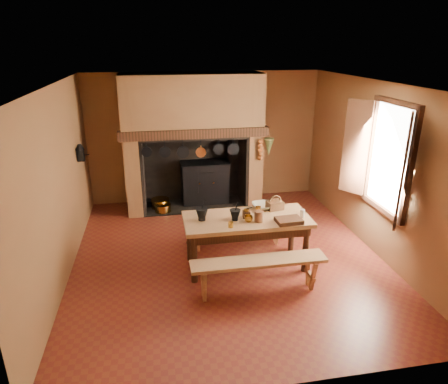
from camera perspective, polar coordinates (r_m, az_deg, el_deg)
name	(u,v)px	position (r m, az deg, el deg)	size (l,w,h in m)	color
floor	(227,256)	(6.78, 0.48, -9.14)	(5.50, 5.50, 0.00)	maroon
ceiling	(228,84)	(5.91, 0.56, 15.13)	(5.50, 5.50, 0.00)	silver
back_wall	(205,138)	(8.82, -2.78, 7.75)	(5.00, 0.02, 2.80)	brown
wall_left	(59,187)	(6.27, -22.56, 0.72)	(0.02, 5.50, 2.80)	brown
wall_right	(376,169)	(7.08, 20.86, 3.13)	(0.02, 5.50, 2.80)	brown
wall_front	(282,271)	(3.78, 8.30, -11.07)	(5.00, 0.02, 2.80)	brown
chimney_breast	(193,123)	(8.28, -4.52, 9.76)	(2.95, 0.96, 2.80)	brown
iron_range	(205,182)	(8.78, -2.69, 1.47)	(1.12, 0.55, 1.60)	black
hearth_pans	(160,205)	(8.65, -9.09, -1.86)	(0.51, 0.62, 0.20)	#B28029
hanging_pans	(194,151)	(7.89, -4.34, 5.85)	(1.92, 0.29, 0.27)	black
onion_string	(260,150)	(8.11, 5.18, 6.03)	(0.12, 0.10, 0.46)	#A9591F
herb_bunch	(269,147)	(8.15, 6.42, 6.41)	(0.20, 0.20, 0.35)	#5C6831
window	(383,158)	(6.60, 21.76, 4.51)	(0.39, 1.75, 1.76)	white
wall_coffee_mill	(80,151)	(7.68, -19.85, 5.47)	(0.23, 0.16, 0.31)	black
work_table	(247,225)	(6.21, 3.25, -4.78)	(1.94, 0.86, 0.84)	#AE7D4F
bench_front	(259,268)	(5.70, 4.96, -10.79)	(1.91, 0.33, 0.54)	#AE7D4F
bench_back	(238,228)	(6.93, 1.97, -5.10)	(1.70, 0.30, 0.48)	#AE7D4F
mortar_large	(202,214)	(6.02, -3.19, -3.09)	(0.19, 0.19, 0.33)	black
mortar_small	(235,214)	(6.02, 1.59, -3.21)	(0.17, 0.17, 0.29)	black
coffee_grinder	(246,214)	(6.12, 3.22, -3.12)	(0.15, 0.12, 0.17)	#371B11
brass_mug_a	(231,225)	(5.81, 0.97, -4.69)	(0.08, 0.08, 0.09)	#B28029
brass_mug_b	(258,209)	(6.33, 4.90, -2.50)	(0.09, 0.09, 0.10)	#B28029
mixing_bowl	(263,206)	(6.48, 5.61, -2.01)	(0.35, 0.35, 0.09)	beige
stoneware_crock	(259,216)	(6.00, 4.99, -3.48)	(0.13, 0.13, 0.17)	#50301D
glass_jar	(302,213)	(6.25, 11.13, -3.00)	(0.07, 0.07, 0.12)	beige
wicker_basket	(275,205)	(6.45, 7.27, -1.83)	(0.28, 0.23, 0.24)	#482B15
wooden_tray	(289,220)	(6.04, 9.24, -4.04)	(0.38, 0.27, 0.06)	#371B11
brass_cup	(249,219)	(5.99, 3.52, -3.83)	(0.13, 0.13, 0.10)	#B28029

